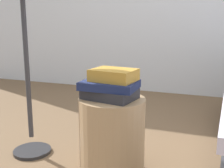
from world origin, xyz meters
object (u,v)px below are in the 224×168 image
Objects in this scene: side_table at (112,137)px; book_ochre at (114,75)px; book_charcoal at (110,94)px; book_navy at (110,85)px.

side_table is 1.97× the size of book_ochre.
book_ochre is at bearing 53.94° from book_charcoal.
side_table is 1.54× the size of book_navy.
side_table is 0.29m from book_navy.
book_charcoal is 0.05m from book_navy.
side_table is at bearing -124.21° from book_ochre.
book_charcoal reaches higher than side_table.
side_table is 1.68× the size of book_charcoal.
book_charcoal is at bearing -139.87° from side_table.
book_ochre is at bearing 39.15° from book_navy.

